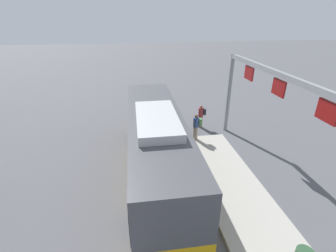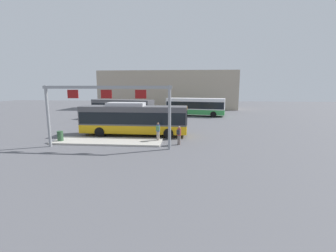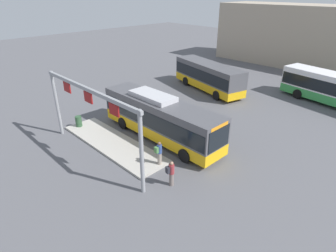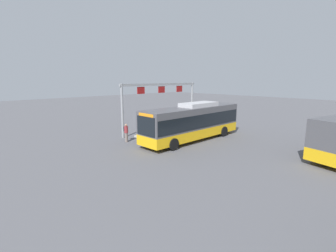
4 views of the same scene
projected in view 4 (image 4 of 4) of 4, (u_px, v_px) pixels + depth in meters
ground_plane at (192, 140)px, 23.21m from camera, size 120.00×120.00×0.00m
platform_curb at (179, 131)px, 26.73m from camera, size 10.00×2.80×0.16m
bus_main at (193, 121)px, 22.87m from camera, size 11.15×2.78×3.46m
person_boarding at (126, 132)px, 22.29m from camera, size 0.43×0.58×1.67m
person_waiting_near at (149, 129)px, 23.00m from camera, size 0.35×0.53×1.67m
platform_sign_gantry at (162, 96)px, 26.87m from camera, size 10.69×0.24×5.20m
trash_bin at (201, 121)px, 29.91m from camera, size 0.52×0.52×0.90m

